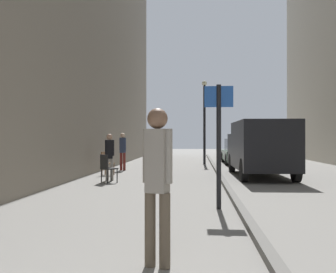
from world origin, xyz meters
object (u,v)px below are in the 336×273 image
Objects in this scene: pedestrian_mid_block at (110,154)px; pedestrian_far_crossing at (157,175)px; parked_car at (239,151)px; cafe_chair_by_doorway at (106,161)px; pedestrian_main_foreground at (123,149)px; cafe_chair_near_window at (107,166)px; street_sign_post at (219,135)px; lamp_post at (204,116)px; delivery_van at (260,147)px.

pedestrian_mid_block is 9.31m from pedestrian_far_crossing.
parked_car is 9.47m from cafe_chair_by_doorway.
pedestrian_main_foreground reaches higher than cafe_chair_near_window.
pedestrian_mid_block is at bearing 21.63° from cafe_chair_by_doorway.
street_sign_post is 2.77× the size of cafe_chair_near_window.
lamp_post is 8.36m from cafe_chair_by_doorway.
pedestrian_far_crossing is (2.94, -13.21, 0.06)m from pedestrian_main_foreground.
delivery_van reaches higher than parked_car.
parked_car is at bearing 88.77° from delivery_van.
delivery_van is (5.46, 1.73, 0.21)m from pedestrian_mid_block.
pedestrian_mid_block is at bearing -64.17° from pedestrian_main_foreground.
pedestrian_mid_block is 0.63× the size of street_sign_post.
delivery_van is 7.22m from street_sign_post.
parked_car is at bearing 8.06° from lamp_post.
cafe_chair_by_doorway is at bearing -74.50° from pedestrian_main_foreground.
pedestrian_far_crossing is at bearing -27.65° from cafe_chair_near_window.
pedestrian_far_crossing reaches higher than pedestrian_main_foreground.
street_sign_post is (3.85, -9.48, 0.55)m from pedestrian_main_foreground.
street_sign_post is at bearing -106.81° from delivery_van.
pedestrian_main_foreground is at bearing 179.24° from cafe_chair_by_doorway.
pedestrian_far_crossing is at bearing 77.92° from street_sign_post.
pedestrian_main_foreground is 6.35m from delivery_van.
cafe_chair_near_window is (-2.51, 8.22, -0.51)m from pedestrian_far_crossing.
pedestrian_main_foreground reaches higher than cafe_chair_by_doorway.
cafe_chair_by_doorway is at bearing 123.32° from pedestrian_far_crossing.
lamp_post is at bearing -124.81° from pedestrian_mid_block.
pedestrian_main_foreground is 0.32× the size of delivery_van.
cafe_chair_by_doorway is at bearing -86.68° from pedestrian_mid_block.
cafe_chair_by_doorway is at bearing -58.62° from street_sign_post.
street_sign_post is (0.91, 3.73, 0.49)m from pedestrian_far_crossing.
pedestrian_main_foreground is 0.94× the size of pedestrian_far_crossing.
pedestrian_main_foreground is at bearing -140.33° from parked_car.
pedestrian_main_foreground is 0.66× the size of street_sign_post.
pedestrian_main_foreground is at bearing -129.54° from lamp_post.
pedestrian_far_crossing is 17.95m from lamp_post.
pedestrian_main_foreground is at bearing 140.33° from cafe_chair_near_window.
parked_car is (5.84, 4.93, -0.28)m from pedestrian_main_foreground.
street_sign_post reaches higher than delivery_van.
lamp_post is (0.89, 17.85, 1.67)m from pedestrian_far_crossing.
lamp_post is (3.83, 4.64, 1.73)m from pedestrian_main_foreground.
cafe_chair_near_window is at bearing -63.96° from pedestrian_main_foreground.
pedestrian_main_foreground is 4.28m from pedestrian_mid_block.
parked_car is 4.48× the size of cafe_chair_by_doorway.
parked_car is 0.89× the size of lamp_post.
lamp_post reaches higher than pedestrian_mid_block.
delivery_van is 5.73× the size of cafe_chair_by_doorway.
parked_car is 11.30m from cafe_chair_near_window.
street_sign_post is 8.29m from cafe_chair_by_doorway.
pedestrian_mid_block is 0.83m from cafe_chair_near_window.
pedestrian_main_foreground is 1.83× the size of cafe_chair_by_doorway.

